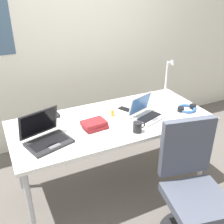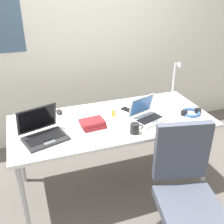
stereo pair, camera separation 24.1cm
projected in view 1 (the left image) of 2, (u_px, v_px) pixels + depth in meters
The scene contains 13 objects.
ground_plane at pixel (112, 183), 2.78m from camera, with size 12.00×12.00×0.00m, color #56514C.
wall_back at pixel (70, 35), 3.08m from camera, with size 6.00×0.13×2.60m.
desk at pixel (112, 125), 2.47m from camera, with size 1.80×0.80×0.74m.
desk_lamp at pixel (168, 77), 2.89m from camera, with size 0.12×0.18×0.40m.
laptop_front_left at pixel (46, 137), 2.10m from camera, with size 0.40×0.36×0.24m.
laptop_near_mouse at pixel (146, 113), 2.47m from camera, with size 0.33×0.31×0.20m.
computer_mouse at pixel (57, 114), 2.51m from camera, with size 0.06×0.10×0.03m, color black.
cell_phone at pixel (125, 109), 2.63m from camera, with size 0.06×0.14×0.01m, color black.
headphones at pixel (187, 108), 2.62m from camera, with size 0.21×0.18×0.04m.
pill_bottle at pixel (112, 112), 2.50m from camera, with size 0.04×0.04×0.08m.
book_stack at pixel (94, 125), 2.31m from camera, with size 0.22×0.17×0.07m.
coffee_mug at pixel (138, 127), 2.24m from camera, with size 0.11×0.08×0.09m.
office_chair at pixel (192, 195), 2.09m from camera, with size 0.52×0.58×0.97m.
Camera 1 is at (-0.93, -1.94, 1.91)m, focal length 43.50 mm.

